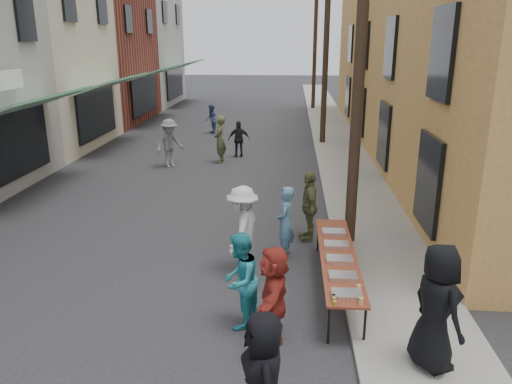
# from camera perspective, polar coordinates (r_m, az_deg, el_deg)

# --- Properties ---
(ground) EXTENTS (120.00, 120.00, 0.00)m
(ground) POSITION_cam_1_polar(r_m,az_deg,el_deg) (10.12, -12.96, -11.75)
(ground) COLOR #28282B
(ground) RESTS_ON ground
(sidewalk) EXTENTS (2.20, 60.00, 0.10)m
(sidewalk) POSITION_cam_1_polar(r_m,az_deg,el_deg) (24.01, 9.25, 5.54)
(sidewalk) COLOR gray
(sidewalk) RESTS_ON ground
(storefront_row) EXTENTS (8.00, 37.00, 9.00)m
(storefront_row) POSITION_cam_1_polar(r_m,az_deg,el_deg) (26.69, -25.45, 14.13)
(storefront_row) COLOR maroon
(storefront_row) RESTS_ON ground
(building_ochre) EXTENTS (10.00, 28.00, 10.00)m
(building_ochre) POSITION_cam_1_polar(r_m,az_deg,el_deg) (23.91, 25.40, 16.08)
(building_ochre) COLOR #B78041
(building_ochre) RESTS_ON ground
(utility_pole_near) EXTENTS (0.26, 0.26, 9.00)m
(utility_pole_near) POSITION_cam_1_polar(r_m,az_deg,el_deg) (11.53, 11.84, 15.25)
(utility_pole_near) COLOR #2D2116
(utility_pole_near) RESTS_ON ground
(utility_pole_mid) EXTENTS (0.26, 0.26, 9.00)m
(utility_pole_mid) POSITION_cam_1_polar(r_m,az_deg,el_deg) (23.48, 8.02, 16.28)
(utility_pole_mid) COLOR #2D2116
(utility_pole_mid) RESTS_ON ground
(utility_pole_far) EXTENTS (0.26, 0.26, 9.00)m
(utility_pole_far) POSITION_cam_1_polar(r_m,az_deg,el_deg) (35.46, 6.77, 16.60)
(utility_pole_far) COLOR #2D2116
(utility_pole_far) RESTS_ON ground
(serving_table) EXTENTS (0.70, 4.00, 0.75)m
(serving_table) POSITION_cam_1_polar(r_m,az_deg,el_deg) (10.01, 9.35, -7.31)
(serving_table) COLOR maroon
(serving_table) RESTS_ON ground
(catering_tray_sausage) EXTENTS (0.50, 0.33, 0.08)m
(catering_tray_sausage) POSITION_cam_1_polar(r_m,az_deg,el_deg) (8.50, 10.33, -11.44)
(catering_tray_sausage) COLOR maroon
(catering_tray_sausage) RESTS_ON serving_table
(catering_tray_foil_b) EXTENTS (0.50, 0.33, 0.08)m
(catering_tray_foil_b) POSITION_cam_1_polar(r_m,az_deg,el_deg) (9.08, 9.91, -9.48)
(catering_tray_foil_b) COLOR #B2B2B7
(catering_tray_foil_b) RESTS_ON serving_table
(catering_tray_buns) EXTENTS (0.50, 0.33, 0.08)m
(catering_tray_buns) POSITION_cam_1_polar(r_m,az_deg,el_deg) (9.70, 9.52, -7.63)
(catering_tray_buns) COLOR tan
(catering_tray_buns) RESTS_ON serving_table
(catering_tray_foil_d) EXTENTS (0.50, 0.33, 0.08)m
(catering_tray_foil_d) POSITION_cam_1_polar(r_m,az_deg,el_deg) (10.34, 9.19, -6.00)
(catering_tray_foil_d) COLOR #B2B2B7
(catering_tray_foil_d) RESTS_ON serving_table
(catering_tray_buns_end) EXTENTS (0.50, 0.33, 0.08)m
(catering_tray_buns_end) POSITION_cam_1_polar(r_m,az_deg,el_deg) (10.99, 8.89, -4.56)
(catering_tray_buns_end) COLOR tan
(catering_tray_buns_end) RESTS_ON serving_table
(condiment_jar_a) EXTENTS (0.07, 0.07, 0.08)m
(condiment_jar_a) POSITION_cam_1_polar(r_m,az_deg,el_deg) (8.22, 8.98, -12.44)
(condiment_jar_a) COLOR #A57F26
(condiment_jar_a) RESTS_ON serving_table
(condiment_jar_b) EXTENTS (0.07, 0.07, 0.08)m
(condiment_jar_b) POSITION_cam_1_polar(r_m,az_deg,el_deg) (8.31, 8.93, -12.10)
(condiment_jar_b) COLOR #A57F26
(condiment_jar_b) RESTS_ON serving_table
(condiment_jar_c) EXTENTS (0.07, 0.07, 0.08)m
(condiment_jar_c) POSITION_cam_1_polar(r_m,az_deg,el_deg) (8.40, 8.88, -11.77)
(condiment_jar_c) COLOR #A57F26
(condiment_jar_c) RESTS_ON serving_table
(cup_stack) EXTENTS (0.08, 0.08, 0.12)m
(cup_stack) POSITION_cam_1_polar(r_m,az_deg,el_deg) (8.30, 11.92, -12.14)
(cup_stack) COLOR tan
(cup_stack) RESTS_ON serving_table
(guest_front_a) EXTENTS (0.77, 0.98, 1.77)m
(guest_front_a) POSITION_cam_1_polar(r_m,az_deg,el_deg) (6.43, 0.82, -20.63)
(guest_front_a) COLOR black
(guest_front_a) RESTS_ON ground
(guest_front_b) EXTENTS (0.48, 0.66, 1.68)m
(guest_front_b) POSITION_cam_1_polar(r_m,az_deg,el_deg) (11.31, 3.36, -3.47)
(guest_front_b) COLOR teal
(guest_front_b) RESTS_ON ground
(guest_front_c) EXTENTS (0.84, 0.97, 1.71)m
(guest_front_c) POSITION_cam_1_polar(r_m,az_deg,el_deg) (8.68, -1.86, -10.05)
(guest_front_c) COLOR teal
(guest_front_c) RESTS_ON ground
(guest_front_d) EXTENTS (0.97, 1.35, 1.88)m
(guest_front_d) POSITION_cam_1_polar(r_m,az_deg,el_deg) (10.62, -1.54, -4.26)
(guest_front_d) COLOR silver
(guest_front_d) RESTS_ON ground
(guest_front_e) EXTENTS (0.56, 1.07, 1.75)m
(guest_front_e) POSITION_cam_1_polar(r_m,az_deg,el_deg) (12.32, 6.07, -1.58)
(guest_front_e) COLOR #67693C
(guest_front_e) RESTS_ON ground
(guest_queue_back) EXTENTS (0.52, 1.54, 1.65)m
(guest_queue_back) POSITION_cam_1_polar(r_m,az_deg,el_deg) (8.34, 2.03, -11.50)
(guest_queue_back) COLOR #A12D23
(guest_queue_back) RESTS_ON ground
(server) EXTENTS (0.95, 1.12, 1.96)m
(server) POSITION_cam_1_polar(r_m,az_deg,el_deg) (7.90, 19.95, -12.28)
(server) COLOR black
(server) RESTS_ON sidewalk
(passerby_left) EXTENTS (1.31, 1.36, 1.86)m
(passerby_left) POSITION_cam_1_polar(r_m,az_deg,el_deg) (19.58, -9.85, 5.51)
(passerby_left) COLOR slate
(passerby_left) RESTS_ON ground
(passerby_mid) EXTENTS (0.94, 0.51, 1.53)m
(passerby_mid) POSITION_cam_1_polar(r_m,az_deg,el_deg) (20.98, -1.95, 6.06)
(passerby_mid) COLOR black
(passerby_mid) RESTS_ON ground
(passerby_right) EXTENTS (0.48, 0.70, 1.87)m
(passerby_right) POSITION_cam_1_polar(r_m,az_deg,el_deg) (20.06, -4.14, 6.01)
(passerby_right) COLOR #4C5732
(passerby_right) RESTS_ON ground
(passerby_far) EXTENTS (0.76, 0.87, 1.52)m
(passerby_far) POSITION_cam_1_polar(r_m,az_deg,el_deg) (26.32, -5.12, 8.28)
(passerby_far) COLOR #445684
(passerby_far) RESTS_ON ground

